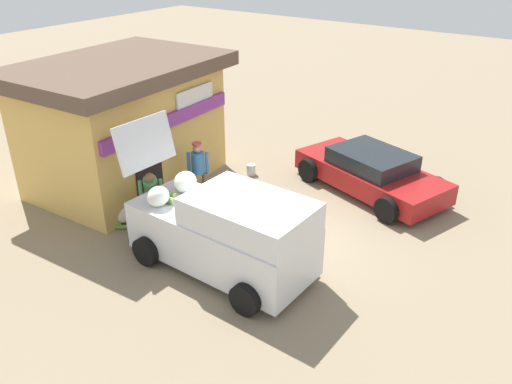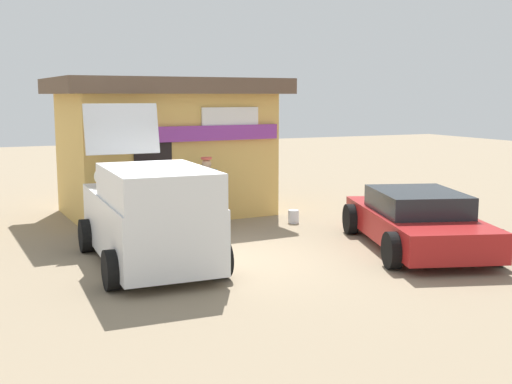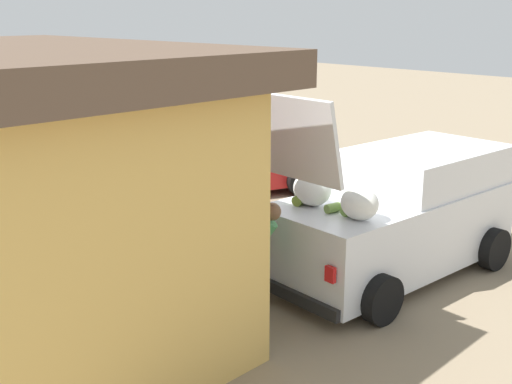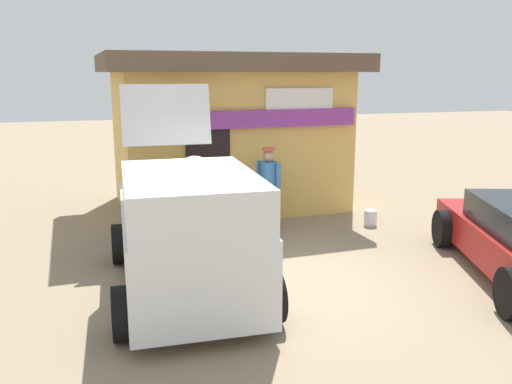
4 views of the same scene
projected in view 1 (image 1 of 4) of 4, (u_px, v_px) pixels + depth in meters
ground_plane at (260, 245)px, 12.13m from camera, size 60.00×60.00×0.00m
storefront_bar at (124, 122)px, 14.38m from camera, size 5.78×4.24×3.50m
delivery_van at (225, 231)px, 10.91m from camera, size 2.17×4.34×2.91m
parked_sedan at (371, 172)px, 14.42m from camera, size 3.20×4.67×1.17m
vendor_standing at (198, 168)px, 13.68m from camera, size 0.47×0.49×1.68m
customer_bending at (151, 192)px, 12.54m from camera, size 0.68×0.69×1.55m
unloaded_banana_pile at (125, 215)px, 12.99m from camera, size 0.87×0.85×0.45m
paint_bucket at (251, 169)px, 15.56m from camera, size 0.26×0.26×0.31m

